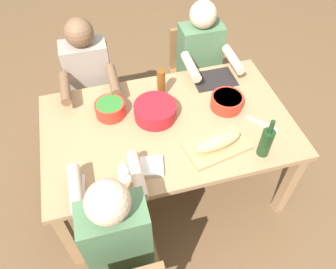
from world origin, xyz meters
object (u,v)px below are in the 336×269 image
object	(u,v)px
wine_bottle	(266,142)
diner_near_right	(90,80)
napkin_stack	(152,166)
wine_glass	(123,167)
diner_near_left	(201,61)
cutting_board	(217,147)
chair_near_left	(193,68)
beer_bottle	(161,83)
diner_far_right	(117,232)
chair_near_right	(92,86)
serving_bowl_fruit	(227,101)
bread_loaf	(218,141)
serving_bowl_salad	(155,110)
serving_bowl_greens	(110,108)
dining_table	(168,132)

from	to	relation	value
wine_bottle	diner_near_right	bearing A→B (deg)	-47.13
diner_near_right	napkin_stack	xyz separation A→B (m)	(-0.27, 0.97, 0.05)
wine_glass	diner_near_right	bearing A→B (deg)	-84.12
diner_near_left	wine_bottle	world-z (taller)	diner_near_left
diner_near_left	cutting_board	world-z (taller)	diner_near_left
chair_near_left	diner_near_right	size ratio (longest dim) A/B	0.71
napkin_stack	beer_bottle	bearing A→B (deg)	-109.66
diner_far_right	diner_near_left	bearing A→B (deg)	-125.43
chair_near_left	napkin_stack	world-z (taller)	chair_near_left
diner_near_left	chair_near_right	xyz separation A→B (m)	(0.92, -0.18, -0.21)
serving_bowl_fruit	bread_loaf	xyz separation A→B (m)	(0.19, 0.33, 0.01)
serving_bowl_salad	napkin_stack	distance (m)	0.43
beer_bottle	chair_near_right	bearing A→B (deg)	-47.87
beer_bottle	cutting_board	bearing A→B (deg)	111.03
diner_near_right	serving_bowl_greens	distance (m)	0.48
diner_near_right	wine_glass	xyz separation A→B (m)	(-0.10, 1.00, 0.16)
serving_bowl_greens	bread_loaf	bearing A→B (deg)	142.07
serving_bowl_salad	dining_table	bearing A→B (deg)	126.11
chair_near_left	beer_bottle	size ratio (longest dim) A/B	3.86
dining_table	diner_near_right	world-z (taller)	diner_near_right
diner_far_right	beer_bottle	bearing A→B (deg)	-117.61
chair_near_left	wine_glass	xyz separation A→B (m)	(0.82, 1.19, 0.37)
diner_near_left	wine_glass	size ratio (longest dim) A/B	7.23
chair_near_left	dining_table	bearing A→B (deg)	60.99
diner_near_right	wine_bottle	xyz separation A→B (m)	(-0.97, 1.04, 0.15)
diner_near_left	cutting_board	bearing A→B (deg)	77.01
chair_near_left	chair_near_right	world-z (taller)	same
serving_bowl_fruit	cutting_board	size ratio (longest dim) A/B	0.56
wine_bottle	wine_glass	size ratio (longest dim) A/B	1.75
napkin_stack	serving_bowl_greens	bearing A→B (deg)	-71.86
cutting_board	beer_bottle	bearing A→B (deg)	-68.97
chair_near_right	diner_near_right	distance (m)	0.28
serving_bowl_fruit	bread_loaf	world-z (taller)	bread_loaf
diner_far_right	serving_bowl_fruit	bearing A→B (deg)	-142.13
serving_bowl_greens	wine_glass	world-z (taller)	wine_glass
diner_far_right	wine_glass	bearing A→B (deg)	-109.16
dining_table	chair_near_left	bearing A→B (deg)	-119.01
diner_near_left	wine_bottle	distance (m)	1.05
chair_near_left	wine_glass	size ratio (longest dim) A/B	5.12
chair_near_right	bread_loaf	bearing A→B (deg)	122.56
dining_table	beer_bottle	xyz separation A→B (m)	(-0.03, -0.29, 0.19)
napkin_stack	chair_near_left	bearing A→B (deg)	-119.44
napkin_stack	serving_bowl_salad	bearing A→B (deg)	-106.77
serving_bowl_salad	serving_bowl_greens	world-z (taller)	serving_bowl_salad
serving_bowl_fruit	serving_bowl_greens	bearing A→B (deg)	-9.99
chair_near_left	napkin_stack	bearing A→B (deg)	60.56
chair_near_right	cutting_board	world-z (taller)	chair_near_right
cutting_board	serving_bowl_fruit	bearing A→B (deg)	-120.14
napkin_stack	wine_bottle	bearing A→B (deg)	173.99
bread_loaf	napkin_stack	world-z (taller)	bread_loaf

